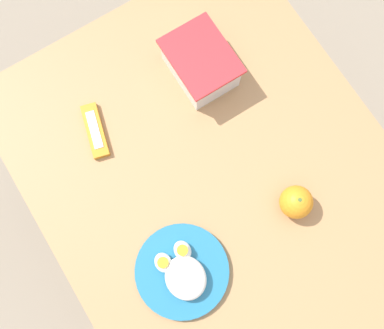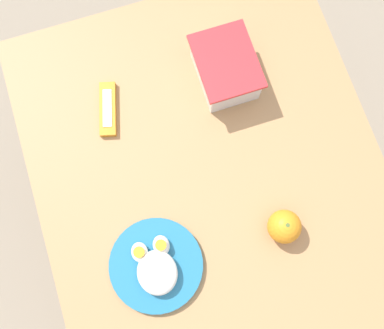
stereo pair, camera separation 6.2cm
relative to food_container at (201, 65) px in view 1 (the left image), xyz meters
The scene contains 6 objects.
ground_plane 0.85m from the food_container, 20.46° to the right, with size 10.00×10.00×0.00m, color gray.
table 0.38m from the food_container, 20.46° to the right, with size 1.26×0.92×0.72m.
food_container is the anchor object (origin of this frame).
orange_fruit 0.44m from the food_container, ahead, with size 0.09×0.09×0.09m.
rice_plate 0.55m from the food_container, 36.94° to the right, with size 0.24×0.24×0.06m.
candy_bar 0.34m from the food_container, 90.41° to the right, with size 0.16×0.08×0.02m.
Camera 1 is at (0.09, -0.17, 1.89)m, focal length 42.00 mm.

